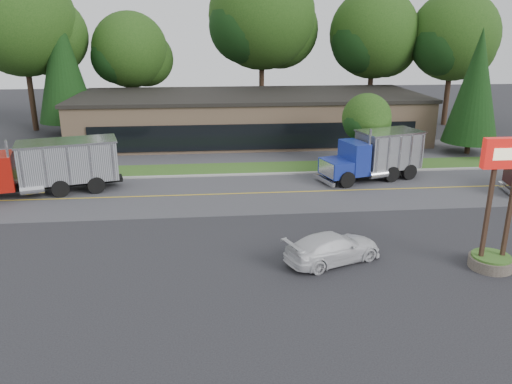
% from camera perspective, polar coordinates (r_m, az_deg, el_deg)
% --- Properties ---
extents(ground, '(140.00, 140.00, 0.00)m').
position_cam_1_polar(ground, '(24.06, -0.36, -6.99)').
color(ground, '#303035').
rests_on(ground, ground).
extents(road, '(60.00, 8.00, 0.02)m').
position_cam_1_polar(road, '(32.40, -1.77, -0.19)').
color(road, '#535358').
rests_on(road, ground).
extents(center_line, '(60.00, 0.12, 0.01)m').
position_cam_1_polar(center_line, '(32.40, -1.77, -0.19)').
color(center_line, gold).
rests_on(center_line, ground).
extents(curb, '(60.00, 0.30, 0.12)m').
position_cam_1_polar(curb, '(36.40, -2.20, 1.90)').
color(curb, '#9E9E99').
rests_on(curb, ground).
extents(grass_verge, '(60.00, 3.40, 0.03)m').
position_cam_1_polar(grass_verge, '(38.12, -2.36, 2.66)').
color(grass_verge, '#345B1F').
rests_on(grass_verge, ground).
extents(far_parking, '(60.00, 7.00, 0.02)m').
position_cam_1_polar(far_parking, '(42.95, -2.73, 4.45)').
color(far_parking, '#535358').
rests_on(far_parking, ground).
extents(strip_mall, '(32.00, 12.00, 4.00)m').
position_cam_1_polar(strip_mall, '(48.53, -0.74, 8.50)').
color(strip_mall, tan).
rests_on(strip_mall, ground).
extents(bilo_sign, '(2.20, 1.90, 5.95)m').
position_cam_1_polar(bilo_sign, '(24.28, 25.78, -3.50)').
color(bilo_sign, '#6B6054').
rests_on(bilo_sign, ground).
extents(tree_far_a, '(11.29, 10.63, 16.10)m').
position_cam_1_polar(tree_far_a, '(56.70, -24.97, 16.71)').
color(tree_far_a, '#382619').
rests_on(tree_far_a, ground).
extents(tree_far_b, '(8.38, 7.89, 11.95)m').
position_cam_1_polar(tree_far_b, '(56.39, -14.03, 15.11)').
color(tree_far_b, '#382619').
rests_on(tree_far_b, ground).
extents(tree_far_c, '(11.98, 11.27, 17.08)m').
position_cam_1_polar(tree_far_c, '(56.14, 0.85, 18.96)').
color(tree_far_c, '#382619').
rests_on(tree_far_c, ground).
extents(tree_far_d, '(10.05, 9.46, 14.34)m').
position_cam_1_polar(tree_far_d, '(57.69, 13.40, 16.73)').
color(tree_far_d, '#382619').
rests_on(tree_far_d, ground).
extents(tree_far_e, '(9.82, 9.24, 14.01)m').
position_cam_1_polar(tree_far_e, '(58.87, 21.71, 15.79)').
color(tree_far_e, '#382619').
rests_on(tree_far_e, ground).
extents(evergreen_left, '(5.55, 5.55, 12.61)m').
position_cam_1_polar(evergreen_left, '(53.65, -21.26, 13.55)').
color(evergreen_left, '#382619').
rests_on(evergreen_left, ground).
extents(evergreen_right, '(4.53, 4.53, 10.31)m').
position_cam_1_polar(evergreen_right, '(45.54, 23.83, 10.99)').
color(evergreen_right, '#382619').
rests_on(evergreen_right, ground).
extents(tree_verge, '(3.93, 3.70, 5.60)m').
position_cam_1_polar(tree_verge, '(39.19, 12.57, 8.01)').
color(tree_verge, '#382619').
rests_on(tree_verge, ground).
extents(dump_truck_red, '(10.65, 4.96, 3.36)m').
position_cam_1_polar(dump_truck_red, '(34.73, -22.93, 2.74)').
color(dump_truck_red, black).
rests_on(dump_truck_red, ground).
extents(dump_truck_blue, '(7.56, 4.45, 3.36)m').
position_cam_1_polar(dump_truck_blue, '(36.22, 13.60, 4.26)').
color(dump_truck_blue, black).
rests_on(dump_truck_blue, ground).
extents(rally_car, '(5.03, 3.48, 1.35)m').
position_cam_1_polar(rally_car, '(23.27, 8.80, -6.31)').
color(rally_car, silver).
rests_on(rally_car, ground).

